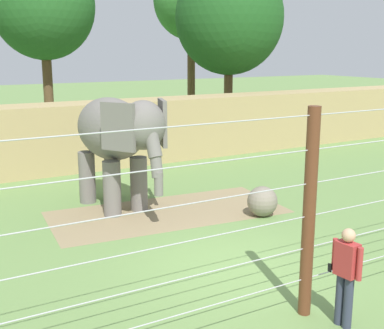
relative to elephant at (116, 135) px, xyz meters
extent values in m
plane|color=#6B8E4C|center=(0.59, -4.88, -2.11)|extent=(120.00, 120.00, 0.00)
cube|color=#937F5B|center=(1.06, -0.98, -2.10)|extent=(6.65, 3.50, 0.01)
cube|color=tan|center=(0.59, 5.48, -0.87)|extent=(36.00, 1.80, 2.47)
cylinder|color=slate|center=(0.46, -0.39, -1.35)|extent=(0.48, 0.48, 1.52)
cylinder|color=slate|center=(-0.36, -0.49, -1.35)|extent=(0.48, 0.48, 1.52)
cylinder|color=slate|center=(0.29, 1.14, -1.35)|extent=(0.48, 0.48, 1.52)
cylinder|color=slate|center=(-0.54, 1.05, -1.35)|extent=(0.48, 0.48, 1.52)
ellipsoid|color=slate|center=(-0.04, 0.33, 0.15)|extent=(1.82, 2.97, 1.73)
ellipsoid|color=slate|center=(0.16, -1.42, 0.45)|extent=(1.30, 1.20, 1.25)
cube|color=slate|center=(0.80, -1.24, 0.45)|extent=(0.41, 0.96, 1.19)
cube|color=slate|center=(-0.50, -1.39, 0.45)|extent=(0.60, 0.89, 1.19)
cylinder|color=slate|center=(0.21, -1.89, 0.00)|extent=(0.40, 0.56, 0.68)
cylinder|color=slate|center=(0.23, -2.02, -0.47)|extent=(0.33, 0.41, 0.64)
cylinder|color=slate|center=(0.24, -2.10, -0.92)|extent=(0.25, 0.25, 0.60)
cylinder|color=slate|center=(-0.21, 1.89, 0.04)|extent=(0.14, 0.34, 0.86)
sphere|color=gray|center=(3.13, -2.53, -1.70)|extent=(0.82, 0.82, 0.82)
cylinder|color=brown|center=(0.53, -7.09, -0.33)|extent=(0.21, 0.21, 3.55)
cylinder|color=#B7B7BC|center=(0.59, -7.09, -1.47)|extent=(12.50, 0.02, 0.02)
cylinder|color=#B7B7BC|center=(0.59, -7.09, -0.91)|extent=(12.50, 0.02, 0.02)
cylinder|color=#B7B7BC|center=(0.59, -7.09, -0.36)|extent=(12.50, 0.02, 0.02)
cylinder|color=#B7B7BC|center=(0.59, -7.09, 0.19)|extent=(12.50, 0.02, 0.02)
cylinder|color=#B7B7BC|center=(0.59, -7.09, 0.75)|extent=(12.50, 0.02, 0.02)
cylinder|color=#B7B7BC|center=(0.59, -7.09, 1.30)|extent=(12.50, 0.02, 0.02)
cylinder|color=#33384C|center=(0.81, -7.78, -1.67)|extent=(0.15, 0.15, 0.88)
cylinder|color=#33384C|center=(0.79, -7.62, -1.67)|extent=(0.15, 0.15, 0.88)
cube|color=#B23333|center=(0.80, -7.70, -0.95)|extent=(0.25, 0.38, 0.56)
sphere|color=tan|center=(0.80, -7.70, -0.55)|extent=(0.22, 0.22, 0.22)
cylinder|color=#B23333|center=(0.83, -7.94, -0.95)|extent=(0.10, 0.10, 0.54)
cylinder|color=#B23333|center=(0.78, -7.47, -0.95)|extent=(0.10, 0.10, 0.54)
cube|color=black|center=(0.70, -7.45, -1.17)|extent=(0.02, 0.07, 0.14)
cylinder|color=brown|center=(9.65, 12.71, 0.55)|extent=(0.44, 0.44, 5.32)
cylinder|color=brown|center=(9.58, 8.79, -0.27)|extent=(0.44, 0.44, 3.67)
ellipsoid|color=#1E511E|center=(9.58, 8.79, 3.84)|extent=(5.35, 5.35, 5.62)
cylinder|color=brown|center=(1.02, 10.96, 0.08)|extent=(0.44, 0.44, 4.38)
ellipsoid|color=#235B23|center=(1.02, 10.96, 4.22)|extent=(4.60, 4.60, 4.83)
camera|label=1|loc=(-5.11, -13.06, 2.30)|focal=47.96mm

